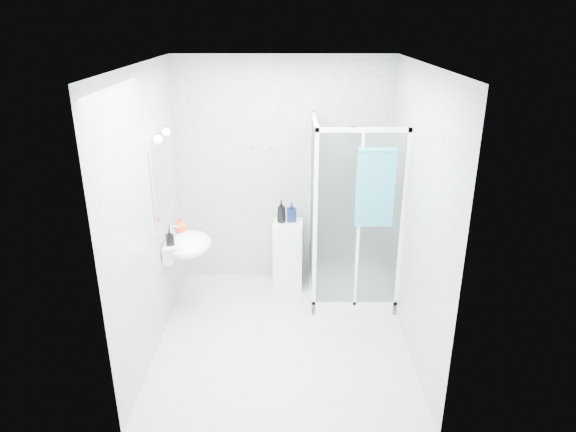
{
  "coord_description": "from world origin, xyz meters",
  "views": [
    {
      "loc": [
        0.07,
        -4.3,
        2.96
      ],
      "look_at": [
        0.05,
        0.35,
        1.15
      ],
      "focal_mm": 32.0,
      "sensor_mm": 36.0,
      "label": 1
    }
  ],
  "objects_px": {
    "storage_cabinet": "(288,255)",
    "shampoo_bottle_a": "(281,211)",
    "hand_towel": "(375,186)",
    "soap_dispenser_black": "(170,237)",
    "shampoo_bottle_b": "(291,212)",
    "soap_dispenser_orange": "(181,225)",
    "wall_basin": "(186,245)",
    "shower_enclosure": "(344,262)"
  },
  "relations": [
    {
      "from": "storage_cabinet",
      "to": "soap_dispenser_black",
      "type": "xyz_separation_m",
      "value": [
        -1.16,
        -0.74,
        0.54
      ]
    },
    {
      "from": "shower_enclosure",
      "to": "shampoo_bottle_b",
      "type": "bearing_deg",
      "value": 150.91
    },
    {
      "from": "hand_towel",
      "to": "shampoo_bottle_b",
      "type": "distance_m",
      "value": 1.21
    },
    {
      "from": "wall_basin",
      "to": "shampoo_bottle_b",
      "type": "relative_size",
      "value": 2.53
    },
    {
      "from": "hand_towel",
      "to": "soap_dispenser_black",
      "type": "relative_size",
      "value": 4.86
    },
    {
      "from": "shower_enclosure",
      "to": "shampoo_bottle_a",
      "type": "bearing_deg",
      "value": 157.13
    },
    {
      "from": "shampoo_bottle_a",
      "to": "soap_dispenser_black",
      "type": "height_order",
      "value": "shampoo_bottle_a"
    },
    {
      "from": "soap_dispenser_orange",
      "to": "soap_dispenser_black",
      "type": "bearing_deg",
      "value": -98.8
    },
    {
      "from": "storage_cabinet",
      "to": "shampoo_bottle_a",
      "type": "relative_size",
      "value": 3.09
    },
    {
      "from": "storage_cabinet",
      "to": "shampoo_bottle_a",
      "type": "xyz_separation_m",
      "value": [
        -0.07,
        0.02,
        0.53
      ]
    },
    {
      "from": "storage_cabinet",
      "to": "soap_dispenser_orange",
      "type": "xyz_separation_m",
      "value": [
        -1.11,
        -0.44,
        0.55
      ]
    },
    {
      "from": "wall_basin",
      "to": "shampoo_bottle_b",
      "type": "xyz_separation_m",
      "value": [
        1.07,
        0.64,
        0.11
      ]
    },
    {
      "from": "wall_basin",
      "to": "storage_cabinet",
      "type": "distance_m",
      "value": 1.26
    },
    {
      "from": "shampoo_bottle_b",
      "to": "storage_cabinet",
      "type": "bearing_deg",
      "value": -130.39
    },
    {
      "from": "wall_basin",
      "to": "soap_dispenser_orange",
      "type": "height_order",
      "value": "soap_dispenser_orange"
    },
    {
      "from": "wall_basin",
      "to": "shampoo_bottle_b",
      "type": "distance_m",
      "value": 1.25
    },
    {
      "from": "shampoo_bottle_b",
      "to": "hand_towel",
      "type": "bearing_deg",
      "value": -42.27
    },
    {
      "from": "storage_cabinet",
      "to": "soap_dispenser_orange",
      "type": "height_order",
      "value": "soap_dispenser_orange"
    },
    {
      "from": "storage_cabinet",
      "to": "hand_towel",
      "type": "xyz_separation_m",
      "value": [
        0.84,
        -0.68,
        1.05
      ]
    },
    {
      "from": "wall_basin",
      "to": "shampoo_bottle_b",
      "type": "bearing_deg",
      "value": 30.84
    },
    {
      "from": "storage_cabinet",
      "to": "soap_dispenser_black",
      "type": "relative_size",
      "value": 4.96
    },
    {
      "from": "storage_cabinet",
      "to": "hand_towel",
      "type": "height_order",
      "value": "hand_towel"
    },
    {
      "from": "storage_cabinet",
      "to": "soap_dispenser_orange",
      "type": "relative_size",
      "value": 4.62
    },
    {
      "from": "shampoo_bottle_a",
      "to": "shampoo_bottle_b",
      "type": "height_order",
      "value": "shampoo_bottle_a"
    },
    {
      "from": "shower_enclosure",
      "to": "shampoo_bottle_a",
      "type": "height_order",
      "value": "shower_enclosure"
    },
    {
      "from": "storage_cabinet",
      "to": "soap_dispenser_orange",
      "type": "bearing_deg",
      "value": -155.67
    },
    {
      "from": "shower_enclosure",
      "to": "hand_towel",
      "type": "bearing_deg",
      "value": -61.75
    },
    {
      "from": "shower_enclosure",
      "to": "soap_dispenser_orange",
      "type": "xyz_separation_m",
      "value": [
        -1.73,
        -0.16,
        0.5
      ]
    },
    {
      "from": "shower_enclosure",
      "to": "storage_cabinet",
      "type": "bearing_deg",
      "value": 155.89
    },
    {
      "from": "wall_basin",
      "to": "soap_dispenser_black",
      "type": "height_order",
      "value": "soap_dispenser_black"
    },
    {
      "from": "shower_enclosure",
      "to": "shampoo_bottle_a",
      "type": "xyz_separation_m",
      "value": [
        -0.7,
        0.29,
        0.48
      ]
    },
    {
      "from": "shampoo_bottle_b",
      "to": "soap_dispenser_orange",
      "type": "xyz_separation_m",
      "value": [
        -1.15,
        -0.49,
        0.04
      ]
    },
    {
      "from": "wall_basin",
      "to": "shampoo_bottle_a",
      "type": "distance_m",
      "value": 1.14
    },
    {
      "from": "shampoo_bottle_a",
      "to": "soap_dispenser_orange",
      "type": "bearing_deg",
      "value": -156.23
    },
    {
      "from": "shower_enclosure",
      "to": "wall_basin",
      "type": "relative_size",
      "value": 3.57
    },
    {
      "from": "shampoo_bottle_b",
      "to": "shampoo_bottle_a",
      "type": "bearing_deg",
      "value": -164.94
    },
    {
      "from": "shampoo_bottle_a",
      "to": "soap_dispenser_black",
      "type": "distance_m",
      "value": 1.32
    },
    {
      "from": "storage_cabinet",
      "to": "wall_basin",
      "type": "bearing_deg",
      "value": -147.42
    },
    {
      "from": "hand_towel",
      "to": "soap_dispenser_black",
      "type": "distance_m",
      "value": 2.06
    },
    {
      "from": "storage_cabinet",
      "to": "shampoo_bottle_b",
      "type": "relative_size",
      "value": 3.6
    },
    {
      "from": "soap_dispenser_black",
      "to": "shampoo_bottle_b",
      "type": "bearing_deg",
      "value": 33.45
    },
    {
      "from": "shower_enclosure",
      "to": "soap_dispenser_orange",
      "type": "bearing_deg",
      "value": -174.64
    }
  ]
}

